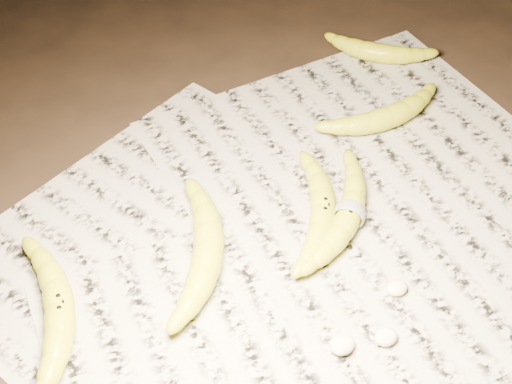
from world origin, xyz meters
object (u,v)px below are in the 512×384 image
banana_left_a (59,309)px  banana_upper_a (388,116)px  banana_upper_b (378,51)px  banana_left_b (208,249)px  banana_taped (350,213)px  banana_center (323,210)px

banana_left_a → banana_upper_a: bearing=-65.3°
banana_upper_b → banana_upper_a: bearing=-75.5°
banana_left_a → banana_upper_b: size_ratio=1.30×
banana_left_b → banana_taped: (0.20, -0.04, -0.00)m
banana_taped → banana_upper_a: bearing=-1.0°
banana_left_b → banana_upper_a: size_ratio=1.12×
banana_upper_a → banana_upper_b: (0.10, 0.15, -0.00)m
banana_upper_a → banana_center: bearing=-147.2°
banana_left_a → banana_upper_b: bearing=-54.3°
banana_center → banana_upper_b: size_ratio=1.17×
banana_upper_a → banana_left_a: bearing=-168.2°
banana_taped → banana_upper_a: (0.17, 0.13, 0.00)m
banana_left_b → banana_upper_a: (0.37, 0.09, -0.00)m
banana_left_b → banana_center: (0.17, -0.02, -0.00)m
banana_left_a → banana_taped: banana_left_a is taller
banana_left_b → banana_upper_b: size_ratio=1.28×
banana_left_a → banana_upper_a: size_ratio=1.13×
banana_center → banana_left_a: bearing=121.6°
banana_left_b → banana_taped: size_ratio=1.01×
banana_center → banana_upper_b: (0.30, 0.26, -0.00)m
banana_left_b → banana_taped: 0.20m
banana_left_b → banana_upper_a: 0.38m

